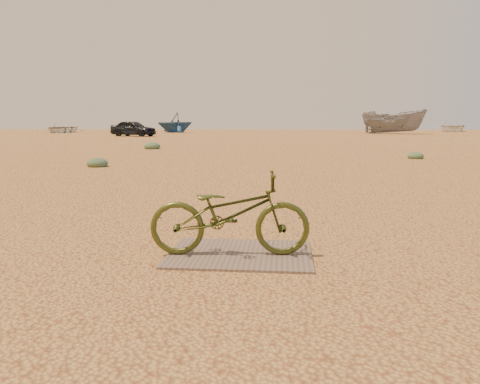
# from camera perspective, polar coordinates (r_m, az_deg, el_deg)

# --- Properties ---
(ground) EXTENTS (120.00, 120.00, 0.00)m
(ground) POSITION_cam_1_polar(r_m,az_deg,el_deg) (5.06, -5.37, -6.33)
(ground) COLOR tan
(ground) RESTS_ON ground
(plywood_board) EXTENTS (1.40, 1.06, 0.02)m
(plywood_board) POSITION_cam_1_polar(r_m,az_deg,el_deg) (4.64, 0.00, -7.55)
(plywood_board) COLOR #6E5C4C
(plywood_board) RESTS_ON ground
(bicycle) EXTENTS (1.58, 0.66, 0.81)m
(bicycle) POSITION_cam_1_polar(r_m,az_deg,el_deg) (4.50, -1.26, -2.65)
(bicycle) COLOR #3E4619
(bicycle) RESTS_ON plywood_board
(car) EXTENTS (4.02, 2.51, 1.28)m
(car) POSITION_cam_1_polar(r_m,az_deg,el_deg) (39.21, -12.89, 7.58)
(car) COLOR black
(car) RESTS_ON ground
(boat_near_left) EXTENTS (3.60, 4.91, 0.99)m
(boat_near_left) POSITION_cam_1_polar(r_m,az_deg,el_deg) (51.99, -21.01, 7.31)
(boat_near_left) COLOR beige
(boat_near_left) RESTS_ON ground
(boat_far_left) EXTENTS (5.29, 5.26, 2.11)m
(boat_far_left) POSITION_cam_1_polar(r_m,az_deg,el_deg) (50.28, -7.91, 8.41)
(boat_far_left) COLOR #2B537E
(boat_far_left) RESTS_ON ground
(boat_mid_right) EXTENTS (6.32, 4.10, 2.29)m
(boat_mid_right) POSITION_cam_1_polar(r_m,az_deg,el_deg) (47.23, 18.17, 8.15)
(boat_mid_right) COLOR gray
(boat_mid_right) RESTS_ON ground
(boat_far_right) EXTENTS (5.66, 6.53, 1.13)m
(boat_far_right) POSITION_cam_1_polar(r_m,az_deg,el_deg) (58.72, 24.45, 7.28)
(boat_far_right) COLOR silver
(boat_far_right) RESTS_ON ground
(kale_a) EXTENTS (0.59, 0.59, 0.33)m
(kale_a) POSITION_cam_1_polar(r_m,az_deg,el_deg) (13.92, -16.98, 2.98)
(kale_a) COLOR #576E4A
(kale_a) RESTS_ON ground
(kale_b) EXTENTS (0.54, 0.54, 0.30)m
(kale_b) POSITION_cam_1_polar(r_m,az_deg,el_deg) (17.18, 20.60, 3.83)
(kale_b) COLOR #576E4A
(kale_b) RESTS_ON ground
(kale_c) EXTENTS (0.73, 0.73, 0.40)m
(kale_c) POSITION_cam_1_polar(r_m,az_deg,el_deg) (21.83, -10.65, 5.18)
(kale_c) COLOR #576E4A
(kale_c) RESTS_ON ground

